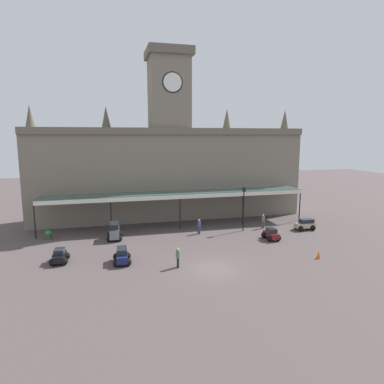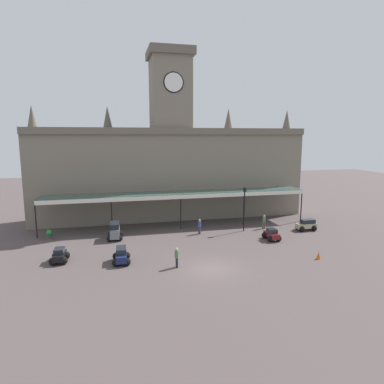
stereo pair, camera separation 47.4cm
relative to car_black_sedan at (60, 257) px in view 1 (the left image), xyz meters
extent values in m
plane|color=#504443|center=(12.19, -4.54, -0.50)|extent=(140.00, 140.00, 0.00)
cube|color=slate|center=(12.19, 14.02, 5.32)|extent=(34.77, 5.20, 11.64)
cube|color=#685F52|center=(12.19, 11.27, 10.74)|extent=(34.77, 0.30, 0.80)
cube|color=slate|center=(12.19, 14.02, 15.44)|extent=(4.80, 4.80, 8.59)
cube|color=#61594D|center=(12.19, 14.02, 20.23)|extent=(5.50, 5.50, 1.00)
cylinder|color=white|center=(12.19, 11.56, 16.47)|extent=(2.20, 0.12, 2.20)
cylinder|color=black|center=(12.19, 11.60, 16.47)|extent=(2.46, 0.06, 2.46)
cone|color=#5B5448|center=(-4.19, 14.02, 12.44)|extent=(1.10, 1.10, 2.60)
cone|color=#5B5448|center=(4.37, 14.02, 12.44)|extent=(1.10, 1.10, 2.60)
cone|color=#5B5448|center=(20.02, 14.02, 12.44)|extent=(1.10, 1.10, 2.60)
cone|color=#5B5448|center=(28.58, 14.02, 12.44)|extent=(1.10, 1.10, 2.60)
cube|color=#38564C|center=(12.19, 9.22, 3.50)|extent=(30.98, 3.20, 0.16)
cube|color=silver|center=(12.19, 7.62, 3.30)|extent=(30.98, 0.12, 0.44)
cylinder|color=black|center=(-3.30, 7.77, 1.46)|extent=(0.14, 0.14, 3.92)
cylinder|color=black|center=(4.45, 7.77, 1.46)|extent=(0.14, 0.14, 3.92)
cylinder|color=black|center=(12.19, 7.77, 1.46)|extent=(0.14, 0.14, 3.92)
cylinder|color=black|center=(19.94, 7.77, 1.46)|extent=(0.14, 0.14, 3.92)
cylinder|color=black|center=(27.68, 7.77, 1.46)|extent=(0.14, 0.14, 3.92)
cube|color=black|center=(0.00, -0.01, 0.02)|extent=(0.95, 2.08, 0.50)
cube|color=#1E232B|center=(0.00, 0.04, 0.48)|extent=(0.84, 1.13, 0.42)
sphere|color=black|center=(0.41, -0.70, -0.18)|extent=(0.64, 0.64, 0.64)
sphere|color=black|center=(-0.46, -0.67, -0.18)|extent=(0.64, 0.64, 0.64)
sphere|color=black|center=(0.46, 0.65, -0.18)|extent=(0.64, 0.64, 0.64)
sphere|color=black|center=(-0.42, 0.68, -0.18)|extent=(0.64, 0.64, 0.64)
cube|color=maroon|center=(20.52, 1.50, 0.02)|extent=(0.89, 2.06, 0.50)
cube|color=#1E232B|center=(20.52, 1.45, 0.48)|extent=(0.81, 1.11, 0.42)
sphere|color=black|center=(20.08, 2.18, -0.18)|extent=(0.64, 0.64, 0.64)
sphere|color=black|center=(20.96, 2.18, -0.18)|extent=(0.64, 0.64, 0.64)
sphere|color=black|center=(20.09, 0.83, -0.18)|extent=(0.64, 0.64, 0.64)
sphere|color=black|center=(20.97, 0.83, -0.18)|extent=(0.64, 0.64, 0.64)
cube|color=tan|center=(25.98, 3.85, 0.04)|extent=(2.26, 0.92, 0.55)
cube|color=#1E232B|center=(26.18, 3.85, 0.54)|extent=(1.56, 0.85, 0.45)
sphere|color=black|center=(25.20, 3.41, -0.18)|extent=(0.64, 0.64, 0.64)
sphere|color=black|center=(25.21, 4.31, -0.18)|extent=(0.64, 0.64, 0.64)
sphere|color=black|center=(26.75, 3.39, -0.18)|extent=(0.64, 0.64, 0.64)
sphere|color=black|center=(26.76, 4.29, -0.18)|extent=(0.64, 0.64, 0.64)
cube|color=slate|center=(4.71, 5.58, 0.24)|extent=(1.06, 2.44, 0.95)
cube|color=#1E232B|center=(4.71, 5.53, 0.99)|extent=(0.99, 1.94, 0.55)
sphere|color=black|center=(4.28, 6.46, -0.18)|extent=(0.64, 0.64, 0.64)
sphere|color=black|center=(5.23, 6.41, -0.18)|extent=(0.64, 0.64, 0.64)
sphere|color=black|center=(4.20, 4.76, -0.18)|extent=(0.64, 0.64, 0.64)
sphere|color=black|center=(5.15, 4.71, -0.18)|extent=(0.64, 0.64, 0.64)
cube|color=#19214C|center=(5.14, -1.43, 0.04)|extent=(0.97, 2.28, 0.55)
cube|color=#1E232B|center=(5.14, -1.24, 0.54)|extent=(0.88, 1.58, 0.45)
sphere|color=black|center=(5.56, -2.22, -0.18)|extent=(0.64, 0.64, 0.64)
sphere|color=black|center=(4.66, -2.19, -0.18)|extent=(0.64, 0.64, 0.64)
sphere|color=black|center=(5.61, -0.68, -0.18)|extent=(0.64, 0.64, 0.64)
sphere|color=black|center=(4.71, -0.65, -0.18)|extent=(0.64, 0.64, 0.64)
cylinder|color=#3F384C|center=(13.80, 5.20, -0.09)|extent=(0.17, 0.17, 0.82)
cylinder|color=#3F384C|center=(13.76, 5.41, -0.09)|extent=(0.17, 0.17, 0.82)
cylinder|color=#334C8C|center=(13.78, 5.31, 0.63)|extent=(0.34, 0.34, 0.62)
sphere|color=tan|center=(13.78, 5.31, 1.05)|extent=(0.23, 0.23, 0.23)
cylinder|color=black|center=(9.53, -3.46, -0.09)|extent=(0.17, 0.17, 0.82)
cylinder|color=black|center=(9.52, -3.68, -0.09)|extent=(0.17, 0.17, 0.82)
cylinder|color=#4C724C|center=(9.52, -3.57, 0.63)|extent=(0.34, 0.34, 0.62)
sphere|color=tan|center=(9.52, -3.57, 1.05)|extent=(0.23, 0.23, 0.23)
cylinder|color=brown|center=(21.73, 5.64, -0.09)|extent=(0.17, 0.17, 0.82)
cylinder|color=brown|center=(21.51, 5.64, -0.09)|extent=(0.17, 0.17, 0.82)
cylinder|color=#4C724C|center=(21.62, 5.64, 0.63)|extent=(0.34, 0.34, 0.62)
sphere|color=tan|center=(21.62, 5.64, 1.05)|extent=(0.23, 0.23, 0.23)
cylinder|color=black|center=(18.98, 5.29, 1.76)|extent=(0.13, 0.13, 4.52)
cube|color=black|center=(18.98, 5.29, 4.24)|extent=(0.30, 0.30, 0.44)
sphere|color=black|center=(18.98, 5.29, 4.52)|extent=(0.14, 0.14, 0.14)
cone|color=orange|center=(21.98, -4.59, -0.16)|extent=(0.40, 0.40, 0.68)
cylinder|color=#47423D|center=(-1.98, 7.27, -0.29)|extent=(0.56, 0.56, 0.42)
sphere|color=#228631|center=(-1.98, 7.27, 0.16)|extent=(0.60, 0.60, 0.60)
camera|label=1|loc=(4.13, -29.31, 10.11)|focal=31.56mm
camera|label=2|loc=(4.59, -29.42, 10.11)|focal=31.56mm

